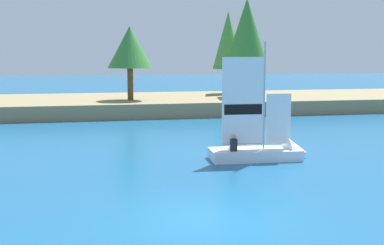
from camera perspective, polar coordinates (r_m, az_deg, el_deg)
ground_plane at (r=14.72m, az=1.57°, el=-10.37°), size 200.00×200.00×0.00m
shore_bank at (r=42.00m, az=-7.51°, el=1.95°), size 80.00×11.54×1.07m
shoreline_tree_centre at (r=39.76m, az=-6.77°, el=8.10°), size 3.36×3.36×5.52m
shoreline_tree_midright at (r=46.22m, az=3.93°, el=8.88°), size 2.67×2.67×7.10m
shoreline_tree_right at (r=43.12m, az=5.98°, el=10.03°), size 3.21×3.21×7.92m
sailboat at (r=22.90m, az=8.52°, el=-3.03°), size 4.38×1.80×5.51m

